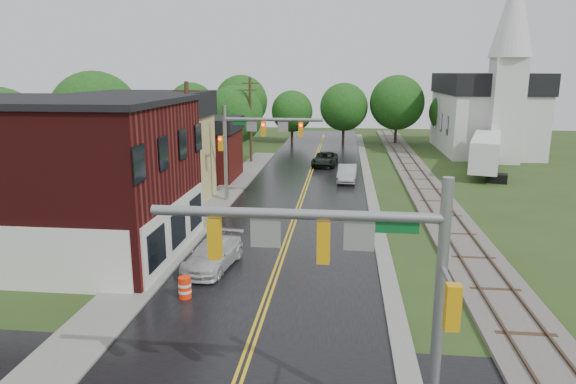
% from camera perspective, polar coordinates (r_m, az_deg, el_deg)
% --- Properties ---
extents(main_road, '(10.00, 90.00, 0.02)m').
position_cam_1_polar(main_road, '(41.27, 1.72, -0.21)').
color(main_road, black).
rests_on(main_road, ground).
extents(curb_right, '(0.80, 70.00, 0.12)m').
position_cam_1_polar(curb_right, '(46.07, 8.93, 1.06)').
color(curb_right, gray).
rests_on(curb_right, ground).
extents(sidewalk_left, '(2.40, 50.00, 0.12)m').
position_cam_1_polar(sidewalk_left, '(37.49, -8.40, -1.73)').
color(sidewalk_left, gray).
rests_on(sidewalk_left, ground).
extents(brick_building, '(14.30, 10.30, 8.30)m').
position_cam_1_polar(brick_building, '(30.00, -25.29, 1.50)').
color(brick_building, '#440E0E').
rests_on(brick_building, ground).
extents(yellow_house, '(8.00, 7.00, 6.40)m').
position_cam_1_polar(yellow_house, '(39.22, -15.00, 3.40)').
color(yellow_house, tan).
rests_on(yellow_house, ground).
extents(darkred_building, '(7.00, 6.00, 4.40)m').
position_cam_1_polar(darkred_building, '(47.47, -9.92, 4.08)').
color(darkred_building, '#3F0F0C').
rests_on(darkred_building, ground).
extents(church, '(10.40, 18.40, 20.00)m').
position_cam_1_polar(church, '(66.04, 21.33, 9.09)').
color(church, silver).
rests_on(church, ground).
extents(railroad, '(3.20, 80.00, 0.30)m').
position_cam_1_polar(railroad, '(46.50, 14.61, 1.03)').
color(railroad, '#59544C').
rests_on(railroad, ground).
extents(traffic_signal_near, '(7.34, 0.30, 7.20)m').
position_cam_1_polar(traffic_signal_near, '(12.87, 7.31, -7.94)').
color(traffic_signal_near, gray).
rests_on(traffic_signal_near, ground).
extents(traffic_signal_far, '(7.34, 0.43, 7.20)m').
position_cam_1_polar(traffic_signal_far, '(37.88, -3.87, 6.20)').
color(traffic_signal_far, gray).
rests_on(traffic_signal_far, ground).
extents(utility_pole_b, '(1.80, 0.28, 9.00)m').
position_cam_1_polar(utility_pole_b, '(33.88, -10.92, 4.73)').
color(utility_pole_b, '#382616').
rests_on(utility_pole_b, ground).
extents(utility_pole_c, '(1.80, 0.28, 9.00)m').
position_cam_1_polar(utility_pole_c, '(55.14, -4.19, 8.14)').
color(utility_pole_c, '#382616').
rests_on(utility_pole_c, ground).
extents(tree_left_b, '(7.60, 7.60, 9.69)m').
position_cam_1_polar(tree_left_b, '(47.04, -20.46, 7.69)').
color(tree_left_b, black).
rests_on(tree_left_b, ground).
extents(tree_left_c, '(6.00, 6.00, 7.65)m').
position_cam_1_polar(tree_left_c, '(52.97, -12.58, 7.42)').
color(tree_left_c, black).
rests_on(tree_left_c, ground).
extents(tree_left_e, '(6.40, 6.40, 8.16)m').
position_cam_1_polar(tree_left_e, '(57.38, -5.88, 8.39)').
color(tree_left_e, black).
rests_on(tree_left_e, ground).
extents(suv_dark, '(2.76, 5.25, 1.41)m').
position_cam_1_polar(suv_dark, '(53.52, 4.11, 3.65)').
color(suv_dark, black).
rests_on(suv_dark, ground).
extents(sedan_silver, '(1.83, 4.61, 1.49)m').
position_cam_1_polar(sedan_silver, '(46.00, 6.59, 2.06)').
color(sedan_silver, '#A6A5AA').
rests_on(sedan_silver, ground).
extents(pickup_white, '(2.57, 5.00, 1.39)m').
position_cam_1_polar(pickup_white, '(26.03, -8.32, -6.90)').
color(pickup_white, silver).
rests_on(pickup_white, ground).
extents(semi_trailer, '(5.43, 11.42, 3.60)m').
position_cam_1_polar(semi_trailer, '(52.61, 21.12, 4.23)').
color(semi_trailer, black).
rests_on(semi_trailer, ground).
extents(construction_barrel, '(0.60, 0.60, 0.97)m').
position_cam_1_polar(construction_barrel, '(22.98, -11.39, -10.39)').
color(construction_barrel, '#FE2F0B').
rests_on(construction_barrel, ground).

